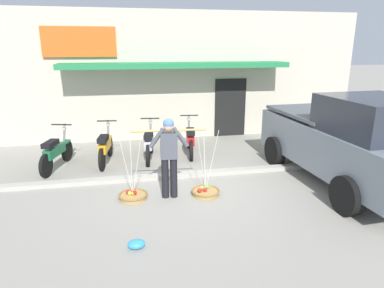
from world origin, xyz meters
name	(u,v)px	position (x,y,z in m)	size (l,w,h in m)	color
ground_plane	(192,188)	(0.00, 0.00, 0.00)	(90.00, 90.00, 0.00)	gray
sidewalk_curb	(186,174)	(0.00, 0.70, 0.05)	(20.00, 0.24, 0.10)	#AEA89C
fruit_vendor	(169,153)	(-0.55, -0.38, 0.98)	(1.54, 0.22, 1.70)	black
fruit_basket_left_side	(133,195)	(-1.32, -0.33, 0.08)	(0.61, 0.61, 1.45)	#B2894C
fruit_basket_right_side	(205,191)	(0.21, -0.43, 0.08)	(0.61, 0.61, 1.45)	#B2894C
motorcycle_nearest_shop	(56,152)	(-3.19, 1.89, 0.45)	(0.65, 1.78, 1.09)	black
motorcycle_second_in_row	(105,147)	(-1.96, 2.12, 0.45)	(0.54, 1.82, 1.09)	black
motorcycle_third_in_row	(149,144)	(-0.77, 2.22, 0.45)	(0.54, 1.81, 1.09)	black
motorcycle_end_of_row	(190,139)	(0.43, 2.43, 0.45)	(0.54, 1.81, 1.09)	black
parked_truck	(349,141)	(3.52, -0.43, 1.03)	(2.31, 4.77, 2.10)	slate
storefront_building	(165,71)	(0.28, 6.83, 2.10)	(13.00, 6.00, 4.20)	beige
plastic_litter_bag	(136,244)	(-1.32, -2.16, 0.07)	(0.28, 0.22, 0.14)	#3393D1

